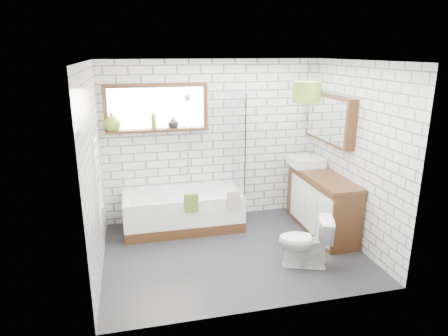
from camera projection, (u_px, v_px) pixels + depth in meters
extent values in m
cube|color=#232326|center=(233.00, 252.00, 5.41)|extent=(3.40, 2.60, 0.01)
cube|color=white|center=(235.00, 60.00, 4.70)|extent=(3.40, 2.60, 0.01)
cube|color=white|center=(213.00, 141.00, 6.27)|extent=(3.40, 0.01, 2.50)
cube|color=white|center=(269.00, 198.00, 3.83)|extent=(3.40, 0.01, 2.50)
cube|color=white|center=(93.00, 172.00, 4.67)|extent=(0.01, 2.60, 2.50)
cube|color=white|center=(355.00, 155.00, 5.43)|extent=(0.01, 2.60, 2.50)
cube|color=#3A2010|center=(157.00, 108.00, 5.88)|extent=(1.52, 0.16, 0.68)
cube|color=white|center=(98.00, 176.00, 4.70)|extent=(0.06, 0.52, 1.00)
cube|color=#3A2010|center=(330.00, 119.00, 5.86)|extent=(0.16, 1.20, 0.70)
cylinder|color=silver|center=(188.00, 137.00, 6.11)|extent=(0.02, 0.02, 1.30)
cube|color=white|center=(183.00, 210.00, 6.05)|extent=(1.76, 0.78, 0.57)
cube|color=white|center=(239.00, 141.00, 5.95)|extent=(0.02, 0.72, 1.50)
cube|color=#5A7422|center=(191.00, 203.00, 5.63)|extent=(0.20, 0.05, 0.27)
cube|color=tan|center=(234.00, 199.00, 5.77)|extent=(0.19, 0.05, 0.25)
cube|color=#3A2010|center=(321.00, 203.00, 5.94)|extent=(0.50, 1.54, 0.88)
cube|color=white|center=(306.00, 161.00, 6.23)|extent=(0.48, 0.42, 0.14)
cylinder|color=silver|center=(316.00, 158.00, 6.25)|extent=(0.03, 0.03, 0.14)
imported|color=white|center=(305.00, 241.00, 4.97)|extent=(0.57, 0.74, 0.66)
imported|color=olive|center=(112.00, 123.00, 5.76)|extent=(0.33, 0.33, 0.27)
imported|color=black|center=(173.00, 124.00, 5.97)|extent=(0.21, 0.21, 0.17)
cylinder|color=olive|center=(154.00, 123.00, 5.90)|extent=(0.08, 0.08, 0.22)
cylinder|color=#5A7422|center=(307.00, 92.00, 5.19)|extent=(0.36, 0.36, 0.27)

